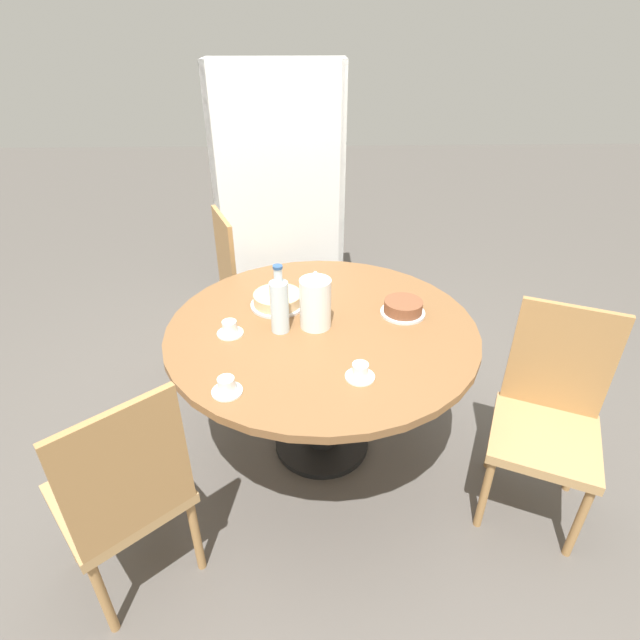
{
  "coord_description": "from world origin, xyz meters",
  "views": [
    {
      "loc": [
        -0.06,
        -1.88,
        1.9
      ],
      "look_at": [
        0.0,
        0.3,
        0.57
      ],
      "focal_mm": 28.0,
      "sensor_mm": 36.0,
      "label": 1
    }
  ],
  "objects_px": {
    "coffee_pot": "(315,302)",
    "cup_a": "(227,387)",
    "cake_main": "(278,300)",
    "water_bottle": "(279,305)",
    "cup_c": "(360,372)",
    "bookshelf": "(281,202)",
    "chair_b": "(249,283)",
    "chair_c": "(123,493)",
    "cake_second": "(403,308)",
    "cup_b": "(230,329)",
    "chair_a": "(549,415)"
  },
  "relations": [
    {
      "from": "chair_a",
      "to": "bookshelf",
      "type": "bearing_deg",
      "value": 146.87
    },
    {
      "from": "cup_a",
      "to": "water_bottle",
      "type": "bearing_deg",
      "value": 66.78
    },
    {
      "from": "coffee_pot",
      "to": "cup_a",
      "type": "height_order",
      "value": "coffee_pot"
    },
    {
      "from": "cake_second",
      "to": "cup_b",
      "type": "height_order",
      "value": "cake_second"
    },
    {
      "from": "cup_b",
      "to": "cup_a",
      "type": "bearing_deg",
      "value": -84.54
    },
    {
      "from": "cake_main",
      "to": "chair_c",
      "type": "bearing_deg",
      "value": -120.1
    },
    {
      "from": "bookshelf",
      "to": "cup_c",
      "type": "bearing_deg",
      "value": 101.19
    },
    {
      "from": "cake_main",
      "to": "cup_a",
      "type": "relative_size",
      "value": 2.26
    },
    {
      "from": "cup_c",
      "to": "cake_main",
      "type": "bearing_deg",
      "value": 120.76
    },
    {
      "from": "chair_c",
      "to": "water_bottle",
      "type": "height_order",
      "value": "water_bottle"
    },
    {
      "from": "cup_a",
      "to": "chair_c",
      "type": "bearing_deg",
      "value": -145.43
    },
    {
      "from": "chair_a",
      "to": "coffee_pot",
      "type": "xyz_separation_m",
      "value": [
        -0.96,
        0.35,
        0.36
      ]
    },
    {
      "from": "chair_c",
      "to": "cup_a",
      "type": "xyz_separation_m",
      "value": [
        0.35,
        0.24,
        0.27
      ]
    },
    {
      "from": "coffee_pot",
      "to": "bookshelf",
      "type": "bearing_deg",
      "value": 98.0
    },
    {
      "from": "chair_a",
      "to": "chair_c",
      "type": "relative_size",
      "value": 1.0
    },
    {
      "from": "chair_c",
      "to": "bookshelf",
      "type": "xyz_separation_m",
      "value": [
        0.48,
        2.19,
        0.32
      ]
    },
    {
      "from": "chair_b",
      "to": "coffee_pot",
      "type": "relative_size",
      "value": 3.52
    },
    {
      "from": "cake_second",
      "to": "cup_b",
      "type": "xyz_separation_m",
      "value": [
        -0.78,
        -0.15,
        -0.01
      ]
    },
    {
      "from": "coffee_pot",
      "to": "cup_c",
      "type": "distance_m",
      "value": 0.42
    },
    {
      "from": "chair_a",
      "to": "cake_main",
      "type": "bearing_deg",
      "value": 179.26
    },
    {
      "from": "chair_b",
      "to": "cup_c",
      "type": "distance_m",
      "value": 1.42
    },
    {
      "from": "chair_b",
      "to": "cake_second",
      "type": "distance_m",
      "value": 1.17
    },
    {
      "from": "chair_a",
      "to": "chair_c",
      "type": "height_order",
      "value": "same"
    },
    {
      "from": "cake_second",
      "to": "cup_b",
      "type": "distance_m",
      "value": 0.79
    },
    {
      "from": "chair_b",
      "to": "chair_c",
      "type": "bearing_deg",
      "value": 148.35
    },
    {
      "from": "chair_a",
      "to": "chair_b",
      "type": "xyz_separation_m",
      "value": [
        -1.36,
        1.25,
        0.0
      ]
    },
    {
      "from": "cake_main",
      "to": "water_bottle",
      "type": "bearing_deg",
      "value": -84.41
    },
    {
      "from": "chair_b",
      "to": "coffee_pot",
      "type": "bearing_deg",
      "value": -177.49
    },
    {
      "from": "water_bottle",
      "to": "cup_c",
      "type": "bearing_deg",
      "value": -47.69
    },
    {
      "from": "chair_a",
      "to": "cake_main",
      "type": "relative_size",
      "value": 3.64
    },
    {
      "from": "chair_a",
      "to": "water_bottle",
      "type": "height_order",
      "value": "water_bottle"
    },
    {
      "from": "cup_b",
      "to": "coffee_pot",
      "type": "bearing_deg",
      "value": 9.05
    },
    {
      "from": "cup_b",
      "to": "cake_second",
      "type": "bearing_deg",
      "value": 10.9
    },
    {
      "from": "chair_c",
      "to": "cake_main",
      "type": "height_order",
      "value": "chair_c"
    },
    {
      "from": "cake_second",
      "to": "chair_c",
      "type": "bearing_deg",
      "value": -144.23
    },
    {
      "from": "chair_b",
      "to": "cup_a",
      "type": "distance_m",
      "value": 1.38
    },
    {
      "from": "cake_second",
      "to": "cup_b",
      "type": "bearing_deg",
      "value": -169.1
    },
    {
      "from": "chair_c",
      "to": "cake_second",
      "type": "relative_size",
      "value": 4.56
    },
    {
      "from": "water_bottle",
      "to": "cake_second",
      "type": "xyz_separation_m",
      "value": [
        0.56,
        0.12,
        -0.1
      ]
    },
    {
      "from": "chair_c",
      "to": "cake_second",
      "type": "height_order",
      "value": "chair_c"
    },
    {
      "from": "bookshelf",
      "to": "coffee_pot",
      "type": "relative_size",
      "value": 6.34
    },
    {
      "from": "cup_a",
      "to": "cup_b",
      "type": "relative_size",
      "value": 1.0
    },
    {
      "from": "coffee_pot",
      "to": "cup_a",
      "type": "relative_size",
      "value": 2.34
    },
    {
      "from": "chair_c",
      "to": "cake_main",
      "type": "xyz_separation_m",
      "value": [
        0.51,
        0.88,
        0.27
      ]
    },
    {
      "from": "chair_b",
      "to": "cup_c",
      "type": "bearing_deg",
      "value": -177.78
    },
    {
      "from": "coffee_pot",
      "to": "cake_main",
      "type": "xyz_separation_m",
      "value": [
        -0.18,
        0.19,
        -0.09
      ]
    },
    {
      "from": "water_bottle",
      "to": "cake_main",
      "type": "height_order",
      "value": "water_bottle"
    },
    {
      "from": "cake_main",
      "to": "cup_c",
      "type": "bearing_deg",
      "value": -59.24
    },
    {
      "from": "chair_a",
      "to": "chair_c",
      "type": "distance_m",
      "value": 1.68
    },
    {
      "from": "chair_b",
      "to": "coffee_pot",
      "type": "xyz_separation_m",
      "value": [
        0.4,
        -0.9,
        0.36
      ]
    }
  ]
}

